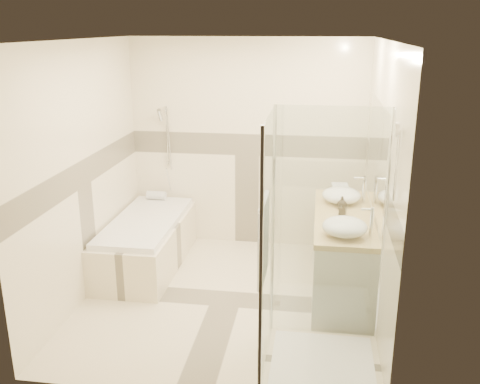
# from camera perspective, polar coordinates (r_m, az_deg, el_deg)

# --- Properties ---
(room) EXTENTS (2.82, 3.02, 2.52)m
(room) POSITION_cam_1_polar(r_m,az_deg,el_deg) (4.98, -0.91, 1.50)
(room) COLOR beige
(room) RESTS_ON ground
(bathtub) EXTENTS (0.75, 1.70, 0.56)m
(bathtub) POSITION_cam_1_polar(r_m,az_deg,el_deg) (6.13, -9.93, -5.06)
(bathtub) COLOR beige
(bathtub) RESTS_ON ground
(vanity) EXTENTS (0.58, 1.62, 0.85)m
(vanity) POSITION_cam_1_polar(r_m,az_deg,el_deg) (5.48, 10.80, -6.55)
(vanity) COLOR white
(vanity) RESTS_ON ground
(shower_enclosure) EXTENTS (0.96, 0.93, 2.04)m
(shower_enclosure) POSITION_cam_1_polar(r_m,az_deg,el_deg) (4.30, 7.44, -12.25)
(shower_enclosure) COLOR beige
(shower_enclosure) RESTS_ON ground
(vessel_sink_near) EXTENTS (0.40, 0.40, 0.16)m
(vessel_sink_near) POSITION_cam_1_polar(r_m,az_deg,el_deg) (5.65, 10.77, -0.34)
(vessel_sink_near) COLOR white
(vessel_sink_near) RESTS_ON vanity
(vessel_sink_far) EXTENTS (0.40, 0.40, 0.16)m
(vessel_sink_far) POSITION_cam_1_polar(r_m,az_deg,el_deg) (4.79, 11.11, -3.65)
(vessel_sink_far) COLOR white
(vessel_sink_far) RESTS_ON vanity
(faucet_near) EXTENTS (0.12, 0.03, 0.29)m
(faucet_near) POSITION_cam_1_polar(r_m,az_deg,el_deg) (5.64, 13.00, 0.44)
(faucet_near) COLOR silver
(faucet_near) RESTS_ON vanity
(faucet_far) EXTENTS (0.11, 0.03, 0.27)m
(faucet_far) POSITION_cam_1_polar(r_m,az_deg,el_deg) (4.78, 13.76, -2.91)
(faucet_far) COLOR silver
(faucet_far) RESTS_ON vanity
(amenity_bottle_a) EXTENTS (0.08, 0.08, 0.14)m
(amenity_bottle_a) POSITION_cam_1_polar(r_m,az_deg,el_deg) (5.27, 10.90, -1.81)
(amenity_bottle_a) COLOR black
(amenity_bottle_a) RESTS_ON vanity
(amenity_bottle_b) EXTENTS (0.11, 0.11, 0.13)m
(amenity_bottle_b) POSITION_cam_1_polar(r_m,az_deg,el_deg) (5.47, 10.83, -1.13)
(amenity_bottle_b) COLOR black
(amenity_bottle_b) RESTS_ON vanity
(folded_towels) EXTENTS (0.19, 0.30, 0.09)m
(folded_towels) POSITION_cam_1_polar(r_m,az_deg,el_deg) (5.95, 10.66, 0.22)
(folded_towels) COLOR silver
(folded_towels) RESTS_ON vanity
(rolled_towel) EXTENTS (0.23, 0.10, 0.10)m
(rolled_towel) POSITION_cam_1_polar(r_m,az_deg,el_deg) (6.67, -8.92, -0.36)
(rolled_towel) COLOR silver
(rolled_towel) RESTS_ON bathtub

